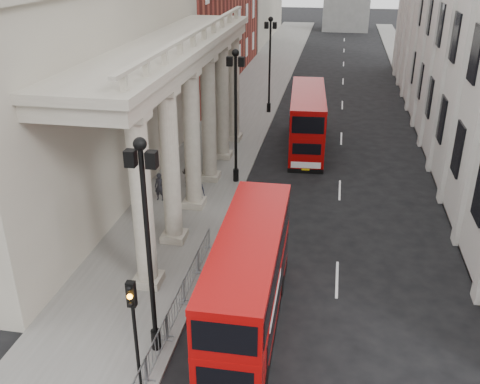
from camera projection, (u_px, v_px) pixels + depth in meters
The scene contains 14 objects.
sidewalk_west at pixel (230, 131), 43.72m from camera, with size 6.00×140.00×0.12m, color slate.
sidewalk_east at pixel (440, 144), 41.03m from camera, with size 3.00×140.00×0.12m, color slate.
kerb at pixel (266, 133), 43.23m from camera, with size 0.20×140.00×0.14m, color slate.
portico_building at pixel (66, 91), 31.73m from camera, with size 9.00×28.00×12.00m, color gray.
lamp_post_south at pixel (148, 236), 18.06m from camera, with size 1.05×0.44×8.32m.
lamp_post_mid at pixel (236, 108), 32.36m from camera, with size 1.05×0.44×8.32m.
lamp_post_north at pixel (270, 59), 46.66m from camera, with size 1.05×0.44×8.32m.
traffic_light at pixel (133, 317), 17.00m from camera, with size 0.28×0.33×4.30m.
crowd_barriers at pixel (146, 371), 18.21m from camera, with size 0.50×18.75×1.10m.
bus_near at pixel (249, 279), 20.58m from camera, with size 2.45×9.64×4.15m.
bus_far at pixel (307, 120), 39.28m from camera, with size 3.05×10.09×4.30m.
pedestrian_a at pixel (160, 187), 31.44m from camera, with size 0.61×0.40×1.67m, color black.
pedestrian_b at pixel (188, 174), 33.14m from camera, with size 0.84×0.66×1.73m, color black.
pedestrian_c at pixel (197, 190), 30.85m from camera, with size 0.89×0.58×1.83m, color black.
Camera 1 is at (5.31, -10.96, 13.83)m, focal length 40.00 mm.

